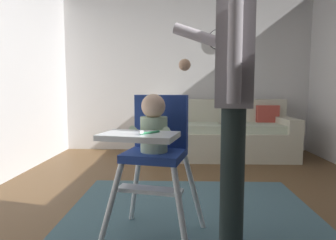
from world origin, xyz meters
TOP-DOWN VIEW (x-y plane):
  - ground at (0.00, 0.00)m, footprint 5.62×6.80m
  - wall_far at (0.00, 2.63)m, footprint 4.82×0.06m
  - couch at (0.52, 2.11)m, footprint 2.08×0.86m
  - high_chair at (-0.28, -0.43)m, footprint 0.72×0.81m
  - adult_standing at (0.19, -0.52)m, footprint 0.51×0.56m
  - wall_clock at (0.52, 2.59)m, footprint 0.33×0.04m

SIDE VIEW (x-z plane):
  - ground at x=0.00m, z-range -0.10..0.00m
  - couch at x=0.52m, z-range -0.10..0.76m
  - high_chair at x=-0.28m, z-range 0.19..1.17m
  - adult_standing at x=0.19m, z-range 0.11..1.76m
  - wall_far at x=0.00m, z-range 0.00..2.54m
  - wall_clock at x=0.52m, z-range 1.66..1.99m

